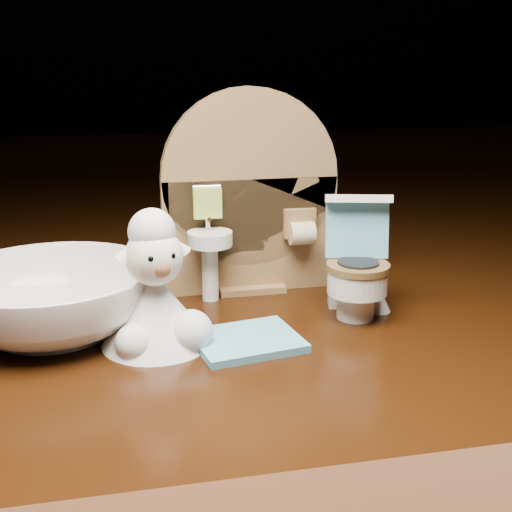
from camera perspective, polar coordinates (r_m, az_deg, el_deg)
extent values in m
cube|color=black|center=(0.46, 1.10, -11.49)|extent=(2.50, 2.50, 0.10)
cube|color=olive|center=(0.48, -0.56, 1.94)|extent=(0.13, 0.02, 0.09)
cylinder|color=olive|center=(0.47, -0.58, 6.99)|extent=(0.13, 0.02, 0.13)
cube|color=olive|center=(0.49, -0.55, -2.61)|extent=(0.05, 0.04, 0.01)
cylinder|color=white|center=(0.47, -4.11, -1.33)|extent=(0.01, 0.01, 0.04)
cylinder|color=white|center=(0.46, -4.12, 1.55)|extent=(0.03, 0.03, 0.01)
cylinder|color=silver|center=(0.46, -4.30, 3.03)|extent=(0.00, 0.00, 0.01)
cube|color=#AECD4F|center=(0.46, -4.34, 4.73)|extent=(0.02, 0.01, 0.02)
cube|color=olive|center=(0.48, 3.91, 2.91)|extent=(0.02, 0.01, 0.02)
cylinder|color=beige|center=(0.47, 4.09, 2.03)|extent=(0.02, 0.02, 0.02)
cylinder|color=white|center=(0.44, 8.85, -4.27)|extent=(0.03, 0.03, 0.02)
cylinder|color=white|center=(0.43, 9.00, -2.20)|extent=(0.04, 0.04, 0.02)
cylinder|color=brown|center=(0.43, 9.06, -0.94)|extent=(0.04, 0.04, 0.00)
cube|color=white|center=(0.46, 8.65, -1.43)|extent=(0.04, 0.02, 0.05)
cube|color=#5EA9C5|center=(0.44, 8.95, 2.55)|extent=(0.04, 0.02, 0.04)
cube|color=white|center=(0.43, 9.13, 5.06)|extent=(0.04, 0.02, 0.01)
cylinder|color=#84A236|center=(0.45, 10.03, 2.39)|extent=(0.01, 0.01, 0.01)
cube|color=#5EA9C5|center=(0.40, -0.82, -7.54)|extent=(0.07, 0.06, 0.00)
cone|color=white|center=(0.46, 10.80, -3.64)|extent=(0.02, 0.02, 0.02)
cylinder|color=#59595B|center=(0.45, 10.92, -1.49)|extent=(0.00, 0.00, 0.02)
sphere|color=#59595B|center=(0.45, 11.00, -0.01)|extent=(0.01, 0.01, 0.01)
cone|color=white|center=(0.40, -8.92, -4.65)|extent=(0.07, 0.07, 0.05)
sphere|color=white|center=(0.39, -5.81, -6.72)|extent=(0.03, 0.03, 0.03)
sphere|color=white|center=(0.39, -10.79, -7.58)|extent=(0.02, 0.02, 0.02)
sphere|color=white|center=(0.38, -9.04, -0.05)|extent=(0.03, 0.03, 0.03)
sphere|color=#96633B|center=(0.37, -8.44, -1.04)|extent=(0.01, 0.01, 0.01)
sphere|color=white|center=(0.38, -9.24, 2.14)|extent=(0.03, 0.03, 0.03)
cone|color=white|center=(0.38, -11.44, 0.39)|extent=(0.02, 0.01, 0.02)
cone|color=white|center=(0.39, -6.96, 0.97)|extent=(0.02, 0.01, 0.02)
sphere|color=black|center=(0.37, -9.32, -0.23)|extent=(0.00, 0.00, 0.00)
sphere|color=black|center=(0.37, -7.50, 0.01)|extent=(0.00, 0.00, 0.00)
imported|color=white|center=(0.43, -17.65, -3.80)|extent=(0.14, 0.14, 0.04)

